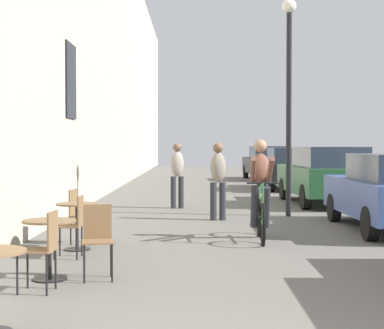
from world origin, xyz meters
The scene contains 14 objects.
building_facade_left centered at (-3.45, 14.00, 5.04)m, with size 0.54×68.00×10.08m.
cafe_table_mid centered at (-2.13, 4.27, 0.52)m, with size 0.64×0.64×0.72m.
cafe_chair_mid_toward_street centered at (-1.56, 4.35, 0.52)m, with size 0.44×0.44×0.89m.
cafe_chair_mid_toward_wall centered at (-2.05, 3.65, 0.52)m, with size 0.41×0.41×0.89m.
cafe_table_far centered at (-2.19, 6.43, 0.52)m, with size 0.64×0.64×0.72m.
cafe_chair_far_toward_street centered at (-2.12, 5.73, 0.52)m, with size 0.40×0.40×0.89m.
cafe_chair_far_toward_wall centered at (-2.27, 7.04, 0.52)m, with size 0.44×0.44×0.89m.
cyclist_on_bicycle centered at (0.75, 7.51, 0.81)m, with size 0.52×1.76×1.74m.
pedestrian_near centered at (0.13, 10.27, 0.94)m, with size 0.37×0.28×1.67m.
pedestrian_mid centered at (-0.80, 12.83, 0.94)m, with size 0.38×0.30×1.67m.
street_lamp centered at (1.77, 11.03, 3.11)m, with size 0.32×0.32×4.90m.
parked_car_third centered at (3.20, 13.86, 0.81)m, with size 2.00×4.47×1.57m.
parked_car_fourth centered at (3.14, 19.71, 0.79)m, with size 1.85×4.30×1.52m.
parked_car_fifth centered at (3.09, 26.07, 0.81)m, with size 1.97×4.45×1.56m.
Camera 1 is at (-0.42, -3.21, 1.62)m, focal length 58.91 mm.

